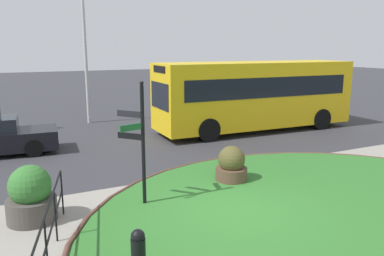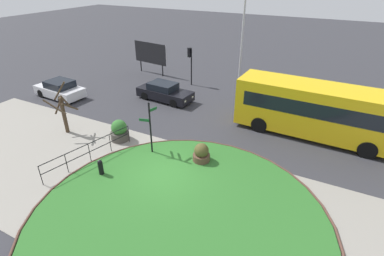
# 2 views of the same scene
# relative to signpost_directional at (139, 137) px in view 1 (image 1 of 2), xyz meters

# --- Properties ---
(ground) EXTENTS (120.00, 120.00, 0.00)m
(ground) POSITION_rel_signpost_directional_xyz_m (1.76, -1.46, -1.75)
(ground) COLOR #333338
(sidewalk_paving) EXTENTS (32.00, 8.98, 0.02)m
(sidewalk_paving) POSITION_rel_signpost_directional_xyz_m (1.76, -2.97, -1.74)
(sidewalk_paving) COLOR gray
(sidewalk_paving) RESTS_ON ground
(grass_island) EXTENTS (12.31, 12.31, 0.10)m
(grass_island) POSITION_rel_signpost_directional_xyz_m (3.83, -3.70, -1.70)
(grass_island) COLOR #2D6B28
(grass_island) RESTS_ON ground
(grass_kerb_ring) EXTENTS (12.62, 12.62, 0.11)m
(grass_kerb_ring) POSITION_rel_signpost_directional_xyz_m (3.83, -3.70, -1.70)
(grass_kerb_ring) COLOR brown
(grass_kerb_ring) RESTS_ON ground
(signpost_directional) EXTENTS (0.75, 0.73, 3.09)m
(signpost_directional) POSITION_rel_signpost_directional_xyz_m (0.00, 0.00, 0.00)
(signpost_directional) COLOR black
(signpost_directional) RESTS_ON ground
(bollard_foreground) EXTENTS (0.25, 0.25, 0.91)m
(bollard_foreground) POSITION_rel_signpost_directional_xyz_m (-1.03, -2.91, -1.29)
(bollard_foreground) COLOR black
(bollard_foreground) RESTS_ON ground
(railing_grass_edge) EXTENTS (1.23, 5.12, 1.10)m
(railing_grass_edge) POSITION_rel_signpost_directional_xyz_m (-2.40, -2.23, -1.04)
(railing_grass_edge) COLOR black
(railing_grass_edge) RESTS_ON ground
(bus_yellow) EXTENTS (9.49, 2.83, 3.20)m
(bus_yellow) POSITION_rel_signpost_directional_xyz_m (7.70, 6.17, -0.04)
(bus_yellow) COLOR yellow
(bus_yellow) RESTS_ON ground
(lamppost_tall) EXTENTS (0.32, 0.32, 9.25)m
(lamppost_tall) POSITION_rel_signpost_directional_xyz_m (1.06, 11.50, 3.17)
(lamppost_tall) COLOR #B7B7BC
(lamppost_tall) RESTS_ON ground
(planter_near_signpost) EXTENTS (1.09, 1.09, 1.31)m
(planter_near_signpost) POSITION_rel_signpost_directional_xyz_m (-2.47, 0.29, -1.17)
(planter_near_signpost) COLOR #47423D
(planter_near_signpost) RESTS_ON ground
(planter_kerbside) EXTENTS (0.91, 0.91, 1.10)m
(planter_kerbside) POSITION_rel_signpost_directional_xyz_m (2.87, 0.43, -1.26)
(planter_kerbside) COLOR brown
(planter_kerbside) RESTS_ON ground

